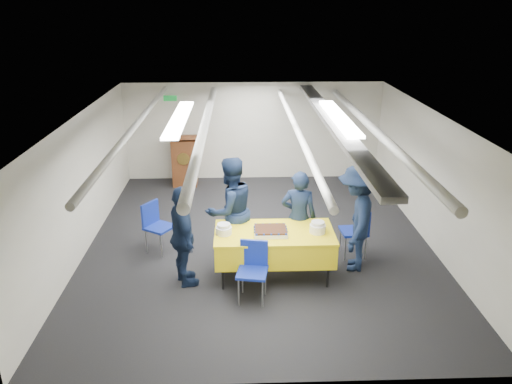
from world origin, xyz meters
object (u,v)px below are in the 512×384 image
at_px(chair_left, 155,222).
at_px(sailor_a, 299,217).
at_px(chair_right, 359,227).
at_px(sailor_d, 357,218).
at_px(sheet_cake, 270,231).
at_px(sailor_c, 183,237).
at_px(podium, 185,160).
at_px(serving_table, 274,244).
at_px(sailor_b, 230,211).
at_px(chair_near, 253,265).

distance_m(chair_left, sailor_a, 2.44).
distance_m(chair_right, sailor_d, 0.55).
distance_m(sheet_cake, chair_right, 1.70).
relative_size(chair_right, sailor_c, 0.55).
bearing_deg(sheet_cake, chair_left, 151.94).
bearing_deg(sheet_cake, chair_right, 24.62).
bearing_deg(podium, sailor_a, -59.26).
relative_size(chair_left, sailor_a, 0.55).
relative_size(podium, sailor_a, 0.80).
bearing_deg(serving_table, sheet_cake, -134.01).
bearing_deg(sheet_cake, serving_table, 45.99).
bearing_deg(chair_left, sheet_cake, -28.06).
xyz_separation_m(chair_left, sailor_b, (1.28, -0.40, 0.36)).
relative_size(sailor_b, sailor_c, 1.13).
bearing_deg(sailor_a, sailor_c, 29.21).
height_order(chair_right, sailor_d, sailor_d).
bearing_deg(sheet_cake, sailor_b, 134.83).
relative_size(chair_near, sailor_b, 0.49).
height_order(sheet_cake, sailor_a, sailor_a).
bearing_deg(serving_table, podium, 112.98).
xyz_separation_m(chair_right, sailor_c, (-2.83, -0.80, 0.26)).
bearing_deg(sailor_b, sailor_d, 138.03).
height_order(chair_near, sailor_a, sailor_a).
xyz_separation_m(chair_right, sailor_b, (-2.14, -0.08, 0.36)).
xyz_separation_m(podium, chair_left, (-0.18, -3.25, -0.08)).
relative_size(serving_table, sheet_cake, 3.56).
bearing_deg(serving_table, sailor_b, 140.85).
relative_size(chair_right, sailor_d, 0.50).
bearing_deg(sailor_a, chair_right, -162.92).
bearing_deg(sailor_b, podium, -105.98).
bearing_deg(sailor_a, sheet_cake, 57.68).
relative_size(serving_table, chair_left, 2.09).
relative_size(sheet_cake, sailor_c, 0.32).
bearing_deg(sailor_c, serving_table, -102.94).
xyz_separation_m(podium, sailor_b, (1.10, -3.65, 0.28)).
height_order(chair_right, chair_left, same).
height_order(sheet_cake, sailor_c, sailor_c).
bearing_deg(sailor_b, serving_table, 108.03).
distance_m(chair_near, chair_left, 2.22).
bearing_deg(chair_left, sailor_a, -10.85).
bearing_deg(sailor_c, sailor_a, -89.84).
xyz_separation_m(serving_table, sailor_c, (-1.37, -0.17, 0.23)).
bearing_deg(chair_near, chair_right, 33.82).
bearing_deg(podium, sailor_b, -73.16).
bearing_deg(sailor_d, sailor_a, -90.12).
distance_m(serving_table, chair_left, 2.18).
distance_m(serving_table, podium, 4.56).
height_order(sailor_b, sailor_d, sailor_b).
height_order(serving_table, chair_near, chair_near).
height_order(sheet_cake, sailor_b, sailor_b).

